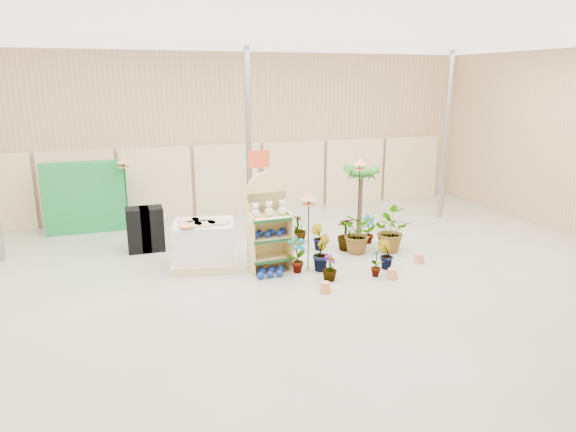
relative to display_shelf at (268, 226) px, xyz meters
name	(u,v)px	position (x,y,z in m)	size (l,w,h in m)	color
room	(283,163)	(0.22, -0.31, 1.30)	(15.20, 12.10, 4.70)	gray
display_shelf	(268,226)	(0.00, 0.00, 0.00)	(0.86, 0.56, 2.00)	tan
teddy_bears	(270,210)	(0.02, -0.09, 0.35)	(0.74, 0.19, 0.31)	beige
gazing_balls_shelf	(270,233)	(0.00, -0.11, -0.13)	(0.74, 0.25, 0.14)	navy
gazing_balls_floor	(271,272)	(-0.07, -0.41, -0.84)	(0.63, 0.39, 0.15)	navy
pallet_stack	(204,244)	(-1.21, 0.55, -0.44)	(1.53, 1.36, 0.99)	tan
charcoal_planters	(145,229)	(-2.29, 1.99, -0.41)	(0.80, 0.50, 1.00)	black
trellis_stock	(86,197)	(-3.58, 3.98, -0.01)	(2.00, 0.30, 1.80)	#157633
offer_sign	(259,177)	(0.32, 1.75, 0.65)	(0.50, 0.08, 2.20)	gray
bird_table_front	(309,198)	(0.74, -0.36, 0.59)	(0.34, 0.34, 1.62)	black
bird_table_right	(360,165)	(2.39, 0.75, 0.99)	(0.34, 0.34, 2.05)	black
bird_table_back	(123,163)	(-2.61, 3.57, 0.87)	(0.34, 0.34, 1.92)	black
palm	(361,172)	(2.86, 1.58, 0.65)	(0.70, 0.70, 1.83)	#403224
potted_plant_0	(297,254)	(0.48, -0.41, -0.52)	(0.41, 0.28, 0.79)	#28721D
potted_plant_1	(321,253)	(0.99, -0.44, -0.54)	(0.41, 0.33, 0.75)	#28721D
potted_plant_2	(359,234)	(2.17, 0.26, -0.46)	(0.82, 0.71, 0.91)	#28721D
potted_plant_3	(346,234)	(2.02, 0.56, -0.54)	(0.42, 0.42, 0.76)	#28721D
potted_plant_4	(369,229)	(2.72, 0.82, -0.55)	(0.38, 0.26, 0.72)	#28721D
potted_plant_5	(318,237)	(1.42, 0.79, -0.62)	(0.32, 0.26, 0.58)	#28721D
potted_plant_7	(330,268)	(0.94, -1.01, -0.66)	(0.29, 0.29, 0.51)	#28721D
potted_plant_8	(376,261)	(1.89, -1.10, -0.60)	(0.33, 0.22, 0.63)	#28721D
potted_plant_9	(385,254)	(2.27, -0.78, -0.61)	(0.33, 0.27, 0.60)	#28721D
potted_plant_10	(388,230)	(2.88, 0.19, -0.43)	(0.88, 0.76, 0.98)	#28721D
potted_plant_11	(298,229)	(1.16, 1.39, -0.57)	(0.39, 0.39, 0.70)	#28721D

